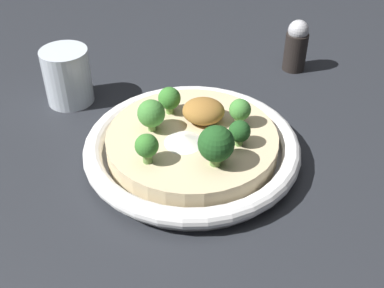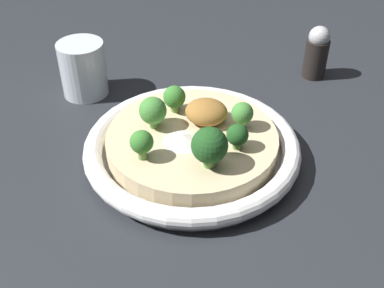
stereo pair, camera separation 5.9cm
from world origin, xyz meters
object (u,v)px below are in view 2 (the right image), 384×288
at_px(broccoli_front_left, 142,143).
at_px(broccoli_back_left, 153,111).
at_px(broccoli_front, 210,146).
at_px(drinking_glass, 83,69).
at_px(broccoli_back_right, 242,114).
at_px(pepper_shaker, 317,52).
at_px(risotto_bowl, 192,147).
at_px(broccoli_back, 174,97).
at_px(broccoli_front_right, 237,135).

distance_m(broccoli_front_left, broccoli_back_left, 0.06).
height_order(broccoli_front, drinking_glass, broccoli_front).
bearing_deg(broccoli_front_left, broccoli_back_right, 38.07).
bearing_deg(pepper_shaker, broccoli_back_right, -112.67).
xyz_separation_m(risotto_bowl, broccoli_back, (-0.03, 0.05, 0.04)).
relative_size(broccoli_front, broccoli_back, 1.36).
xyz_separation_m(broccoli_front, broccoli_back_right, (0.03, 0.08, -0.01)).
bearing_deg(broccoli_back_left, broccoli_front, -36.54).
relative_size(broccoli_front, broccoli_back_right, 1.39).
distance_m(broccoli_front, pepper_shaker, 0.32).
bearing_deg(broccoli_front_left, risotto_bowl, 50.33).
relative_size(broccoli_front, broccoli_back_left, 1.19).
xyz_separation_m(broccoli_front_right, pepper_shaker, (0.09, 0.26, -0.02)).
height_order(broccoli_front, broccoli_back_right, broccoli_front).
bearing_deg(broccoli_front_right, broccoli_front, -124.84).
xyz_separation_m(broccoli_front_right, drinking_glass, (-0.25, 0.14, -0.02)).
bearing_deg(broccoli_back, pepper_shaker, 47.80).
bearing_deg(broccoli_back_left, broccoli_back_right, 10.48).
bearing_deg(drinking_glass, risotto_bowl, -33.12).
relative_size(broccoli_front_left, broccoli_back_left, 0.88).
xyz_separation_m(risotto_bowl, broccoli_front, (0.03, -0.05, 0.05)).
bearing_deg(risotto_bowl, pepper_shaker, 58.71).
distance_m(broccoli_back_right, broccoli_back_left, 0.11).
bearing_deg(broccoli_back, drinking_glass, 153.54).
height_order(broccoli_back, broccoli_front_right, broccoli_back).
height_order(drinking_glass, pepper_shaker, pepper_shaker).
xyz_separation_m(risotto_bowl, broccoli_back_right, (0.06, 0.03, 0.04)).
relative_size(broccoli_back, broccoli_front_right, 1.11).
relative_size(risotto_bowl, broccoli_back_right, 7.57).
bearing_deg(broccoli_front, drinking_glass, 141.11).
bearing_deg(risotto_bowl, broccoli_front, -60.50).
bearing_deg(broccoli_front_right, broccoli_back_left, 168.49).
distance_m(broccoli_front, broccoli_front_right, 0.05).
bearing_deg(broccoli_back_right, pepper_shaker, 67.33).
relative_size(broccoli_back, broccoli_front_left, 0.99).
xyz_separation_m(broccoli_back_right, pepper_shaker, (0.09, 0.22, -0.02)).
distance_m(broccoli_back, broccoli_front_right, 0.11).
height_order(broccoli_back, pepper_shaker, pepper_shaker).
relative_size(risotto_bowl, broccoli_back, 7.44).
height_order(risotto_bowl, broccoli_front, broccoli_front).
distance_m(broccoli_front_right, pepper_shaker, 0.28).
relative_size(broccoli_back_left, drinking_glass, 0.51).
bearing_deg(broccoli_back_left, drinking_glass, 139.83).
bearing_deg(broccoli_back_right, broccoli_front_right, -90.88).
relative_size(broccoli_front_right, pepper_shaker, 0.39).
bearing_deg(broccoli_back, broccoli_back_right, -12.55).
bearing_deg(broccoli_front_right, risotto_bowl, 164.17).
height_order(broccoli_back, broccoli_front_left, same).
xyz_separation_m(broccoli_front_right, broccoli_back_left, (-0.11, 0.02, 0.01)).
bearing_deg(broccoli_back_right, broccoli_back, 167.45).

